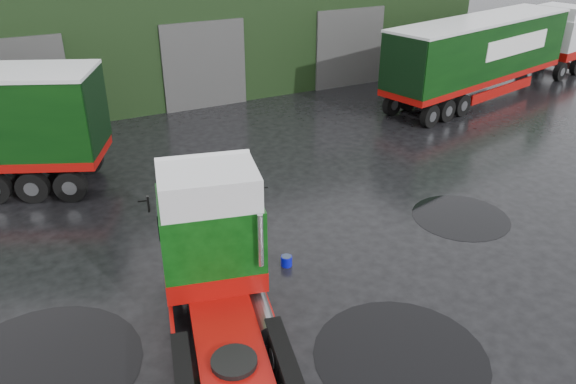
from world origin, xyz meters
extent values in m
plane|color=black|center=(0.00, 0.00, 0.00)|extent=(100.00, 100.00, 0.00)
cube|color=black|center=(2.00, 20.00, 3.00)|extent=(32.00, 12.00, 6.00)
cylinder|color=#080CBA|center=(-0.78, 0.24, 0.14)|extent=(0.37, 0.37, 0.28)
cylinder|color=black|center=(-0.20, -3.90, 0.00)|extent=(3.71, 3.71, 0.01)
cylinder|color=black|center=(5.18, 0.10, 0.00)|extent=(2.95, 2.95, 0.01)
cylinder|color=black|center=(-7.02, -0.80, 0.00)|extent=(4.14, 4.14, 0.01)
camera|label=1|loc=(-6.48, -10.84, 8.45)|focal=35.00mm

